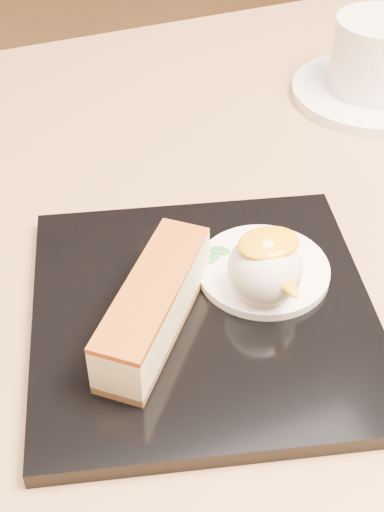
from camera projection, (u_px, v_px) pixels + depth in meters
name	position (u px, v px, depth m)	size (l,w,h in m)	color
table	(242.00, 389.00, 0.62)	(0.80, 0.80, 0.72)	black
dessert_plate	(203.00, 314.00, 0.47)	(0.22, 0.22, 0.01)	black
cheesecake	(154.00, 306.00, 0.44)	(0.10, 0.11, 0.04)	brown
cream_smear	(263.00, 270.00, 0.48)	(0.09, 0.09, 0.01)	white
ice_cream_scoop	(265.00, 269.00, 0.45)	(0.05, 0.05, 0.05)	white
mango_sauce	(269.00, 243.00, 0.44)	(0.04, 0.03, 0.01)	#FAA107
mint_sprig	(210.00, 254.00, 0.49)	(0.03, 0.02, 0.00)	green
saucer	(370.00, 92.00, 0.69)	(0.15, 0.15, 0.01)	white
coffee_cup	(379.00, 53.00, 0.66)	(0.11, 0.08, 0.07)	white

